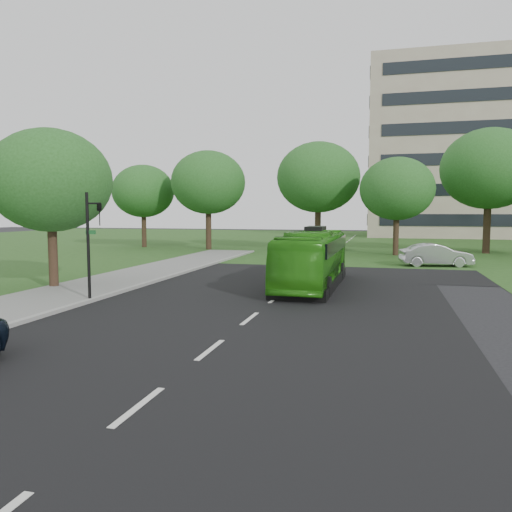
% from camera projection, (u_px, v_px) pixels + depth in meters
% --- Properties ---
extents(ground, '(160.00, 160.00, 0.00)m').
position_uv_depth(ground, '(263.00, 308.00, 19.10)').
color(ground, black).
rests_on(ground, ground).
extents(street_surfaces, '(120.00, 120.00, 0.15)m').
position_uv_depth(street_surfaces, '(324.00, 256.00, 41.12)').
color(street_surfaces, black).
rests_on(street_surfaces, ground).
extents(office_building, '(40.10, 20.10, 25.00)m').
position_uv_depth(office_building, '(512.00, 150.00, 72.17)').
color(office_building, tan).
rests_on(office_building, ground).
extents(tree_park_a, '(7.12, 7.12, 9.46)m').
position_uv_depth(tree_park_a, '(208.00, 183.00, 47.71)').
color(tree_park_a, black).
rests_on(tree_park_a, ground).
extents(tree_park_b, '(7.70, 7.70, 10.10)m').
position_uv_depth(tree_park_b, '(318.00, 177.00, 46.31)').
color(tree_park_b, black).
rests_on(tree_park_b, ground).
extents(tree_park_c, '(6.15, 6.15, 8.17)m').
position_uv_depth(tree_park_c, '(397.00, 189.00, 41.38)').
color(tree_park_c, black).
rests_on(tree_park_c, ground).
extents(tree_park_d, '(8.18, 8.18, 10.82)m').
position_uv_depth(tree_park_d, '(489.00, 169.00, 42.99)').
color(tree_park_d, black).
rests_on(tree_park_d, ground).
extents(tree_park_f, '(6.29, 6.29, 8.40)m').
position_uv_depth(tree_park_f, '(143.00, 191.00, 50.80)').
color(tree_park_f, black).
rests_on(tree_park_f, ground).
extents(tree_side_near, '(5.69, 5.69, 7.56)m').
position_uv_depth(tree_side_near, '(50.00, 181.00, 23.42)').
color(tree_side_near, black).
rests_on(tree_side_near, ground).
extents(bus, '(2.40, 9.85, 2.74)m').
position_uv_depth(bus, '(312.00, 259.00, 24.53)').
color(bus, '#2B8D15').
rests_on(bus, ground).
extents(sedan, '(4.85, 2.39, 1.53)m').
position_uv_depth(sedan, '(436.00, 255.00, 33.46)').
color(sedan, '#B6B6BB').
rests_on(sedan, ground).
extents(traffic_light, '(0.73, 0.22, 4.46)m').
position_uv_depth(traffic_light, '(91.00, 238.00, 20.14)').
color(traffic_light, black).
rests_on(traffic_light, ground).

